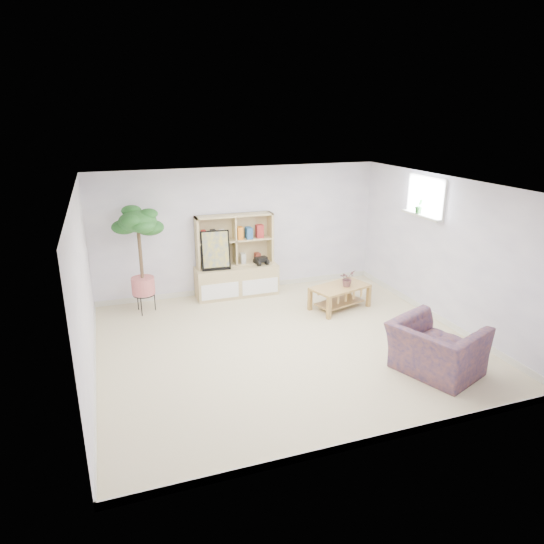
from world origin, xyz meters
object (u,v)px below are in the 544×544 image
object	(u,v)px
storage_unit	(236,256)
floor_tree	(141,261)
armchair	(436,345)
coffee_table	(340,297)

from	to	relation	value
storage_unit	floor_tree	world-z (taller)	floor_tree
floor_tree	armchair	size ratio (longest dim) A/B	1.73
coffee_table	armchair	size ratio (longest dim) A/B	0.95
coffee_table	armchair	xyz separation A→B (m)	(0.18, -2.45, 0.19)
storage_unit	coffee_table	xyz separation A→B (m)	(1.56, -1.24, -0.57)
coffee_table	floor_tree	distance (m)	3.52
floor_tree	armchair	bearing A→B (deg)	-44.42
storage_unit	armchair	bearing A→B (deg)	-64.76
armchair	coffee_table	bearing A→B (deg)	-17.35
storage_unit	coffee_table	size ratio (longest dim) A/B	1.51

